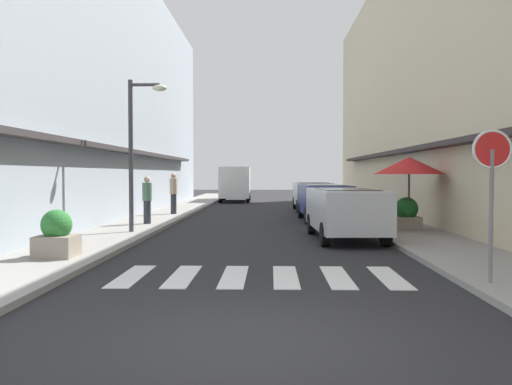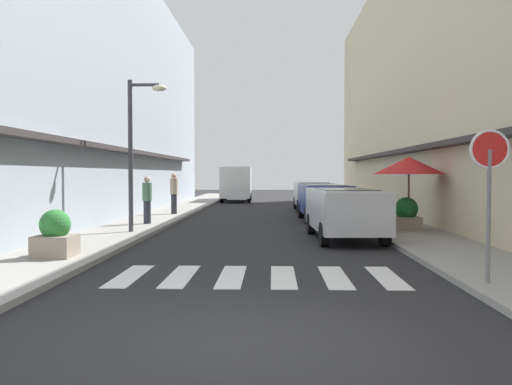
{
  "view_description": "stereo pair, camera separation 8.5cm",
  "coord_description": "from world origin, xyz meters",
  "px_view_note": "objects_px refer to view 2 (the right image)",
  "views": [
    {
      "loc": [
        0.19,
        -5.98,
        1.9
      ],
      "look_at": [
        -0.34,
        14.03,
        1.2
      ],
      "focal_mm": 37.64,
      "sensor_mm": 36.0,
      "label": 1
    },
    {
      "loc": [
        0.28,
        -5.97,
        1.9
      ],
      "look_at": [
        -0.34,
        14.03,
        1.2
      ],
      "focal_mm": 37.64,
      "sensor_mm": 36.0,
      "label": 2
    }
  ],
  "objects_px": {
    "round_street_sign": "(489,166)",
    "planter_corner": "(55,236)",
    "street_lamp": "(137,138)",
    "planter_midblock": "(406,214)",
    "parked_car_far": "(313,193)",
    "pedestrian_walking_near": "(174,192)",
    "parked_car_near": "(345,208)",
    "cafe_umbrella": "(409,166)",
    "pedestrian_walking_far": "(147,199)",
    "delivery_van": "(237,181)",
    "parked_car_mid": "(324,198)"
  },
  "relations": [
    {
      "from": "parked_car_mid",
      "to": "round_street_sign",
      "type": "height_order",
      "value": "round_street_sign"
    },
    {
      "from": "parked_car_mid",
      "to": "pedestrian_walking_near",
      "type": "distance_m",
      "value": 6.81
    },
    {
      "from": "delivery_van",
      "to": "cafe_umbrella",
      "type": "distance_m",
      "value": 20.69
    },
    {
      "from": "parked_car_mid",
      "to": "cafe_umbrella",
      "type": "distance_m",
      "value": 5.09
    },
    {
      "from": "round_street_sign",
      "to": "planter_corner",
      "type": "xyz_separation_m",
      "value": [
        -8.18,
        2.51,
        -1.46
      ]
    },
    {
      "from": "round_street_sign",
      "to": "street_lamp",
      "type": "xyz_separation_m",
      "value": [
        -7.67,
        7.55,
        0.98
      ]
    },
    {
      "from": "planter_corner",
      "to": "pedestrian_walking_near",
      "type": "bearing_deg",
      "value": 88.76
    },
    {
      "from": "parked_car_far",
      "to": "round_street_sign",
      "type": "distance_m",
      "value": 18.93
    },
    {
      "from": "street_lamp",
      "to": "planter_midblock",
      "type": "relative_size",
      "value": 4.51
    },
    {
      "from": "parked_car_far",
      "to": "parked_car_mid",
      "type": "bearing_deg",
      "value": -90.0
    },
    {
      "from": "parked_car_mid",
      "to": "planter_corner",
      "type": "xyz_separation_m",
      "value": [
        -6.74,
        -10.28,
        -0.35
      ]
    },
    {
      "from": "parked_car_near",
      "to": "round_street_sign",
      "type": "distance_m",
      "value": 6.87
    },
    {
      "from": "round_street_sign",
      "to": "cafe_umbrella",
      "type": "height_order",
      "value": "round_street_sign"
    },
    {
      "from": "cafe_umbrella",
      "to": "pedestrian_walking_far",
      "type": "bearing_deg",
      "value": 168.4
    },
    {
      "from": "cafe_umbrella",
      "to": "pedestrian_walking_far",
      "type": "relative_size",
      "value": 1.37
    },
    {
      "from": "round_street_sign",
      "to": "planter_corner",
      "type": "height_order",
      "value": "round_street_sign"
    },
    {
      "from": "pedestrian_walking_far",
      "to": "parked_car_near",
      "type": "bearing_deg",
      "value": 25.59
    },
    {
      "from": "street_lamp",
      "to": "planter_midblock",
      "type": "xyz_separation_m",
      "value": [
        8.46,
        0.98,
        -2.42
      ]
    },
    {
      "from": "delivery_van",
      "to": "pedestrian_walking_far",
      "type": "bearing_deg",
      "value": -96.48
    },
    {
      "from": "planter_corner",
      "to": "pedestrian_walking_near",
      "type": "xyz_separation_m",
      "value": [
        0.27,
        12.41,
        0.51
      ]
    },
    {
      "from": "pedestrian_walking_near",
      "to": "parked_car_near",
      "type": "bearing_deg",
      "value": 77.6
    },
    {
      "from": "cafe_umbrella",
      "to": "pedestrian_walking_near",
      "type": "bearing_deg",
      "value": 143.24
    },
    {
      "from": "delivery_van",
      "to": "round_street_sign",
      "type": "distance_m",
      "value": 28.56
    },
    {
      "from": "parked_car_mid",
      "to": "pedestrian_walking_far",
      "type": "height_order",
      "value": "pedestrian_walking_far"
    },
    {
      "from": "parked_car_far",
      "to": "cafe_umbrella",
      "type": "distance_m",
      "value": 10.76
    },
    {
      "from": "parked_car_near",
      "to": "street_lamp",
      "type": "relative_size",
      "value": 0.97
    },
    {
      "from": "planter_midblock",
      "to": "pedestrian_walking_far",
      "type": "xyz_separation_m",
      "value": [
        -8.79,
        1.67,
        0.42
      ]
    },
    {
      "from": "parked_car_far",
      "to": "planter_corner",
      "type": "relative_size",
      "value": 4.16
    },
    {
      "from": "round_street_sign",
      "to": "planter_midblock",
      "type": "distance_m",
      "value": 8.69
    },
    {
      "from": "street_lamp",
      "to": "planter_corner",
      "type": "distance_m",
      "value": 5.62
    },
    {
      "from": "delivery_van",
      "to": "pedestrian_walking_far",
      "type": "height_order",
      "value": "delivery_van"
    },
    {
      "from": "street_lamp",
      "to": "planter_midblock",
      "type": "bearing_deg",
      "value": 6.63
    },
    {
      "from": "parked_car_far",
      "to": "round_street_sign",
      "type": "height_order",
      "value": "round_street_sign"
    },
    {
      "from": "parked_car_mid",
      "to": "pedestrian_walking_far",
      "type": "distance_m",
      "value": 7.05
    },
    {
      "from": "planter_midblock",
      "to": "round_street_sign",
      "type": "bearing_deg",
      "value": -95.28
    },
    {
      "from": "planter_midblock",
      "to": "planter_corner",
      "type": "bearing_deg",
      "value": -146.12
    },
    {
      "from": "pedestrian_walking_far",
      "to": "cafe_umbrella",
      "type": "bearing_deg",
      "value": 42.61
    },
    {
      "from": "parked_car_near",
      "to": "street_lamp",
      "type": "height_order",
      "value": "street_lamp"
    },
    {
      "from": "parked_car_near",
      "to": "planter_midblock",
      "type": "height_order",
      "value": "parked_car_near"
    },
    {
      "from": "round_street_sign",
      "to": "planter_corner",
      "type": "bearing_deg",
      "value": 162.92
    },
    {
      "from": "cafe_umbrella",
      "to": "planter_midblock",
      "type": "xyz_separation_m",
      "value": [
        -0.04,
        0.14,
        -1.56
      ]
    },
    {
      "from": "pedestrian_walking_far",
      "to": "planter_midblock",
      "type": "bearing_deg",
      "value": 43.44
    },
    {
      "from": "parked_car_near",
      "to": "delivery_van",
      "type": "xyz_separation_m",
      "value": [
        -4.55,
        21.29,
        0.48
      ]
    },
    {
      "from": "parked_car_far",
      "to": "pedestrian_walking_far",
      "type": "height_order",
      "value": "pedestrian_walking_far"
    },
    {
      "from": "delivery_van",
      "to": "planter_corner",
      "type": "relative_size",
      "value": 5.33
    },
    {
      "from": "street_lamp",
      "to": "pedestrian_walking_near",
      "type": "distance_m",
      "value": 7.62
    },
    {
      "from": "delivery_van",
      "to": "pedestrian_walking_near",
      "type": "bearing_deg",
      "value": -98.4
    },
    {
      "from": "delivery_van",
      "to": "street_lamp",
      "type": "height_order",
      "value": "street_lamp"
    },
    {
      "from": "pedestrian_walking_near",
      "to": "parked_car_far",
      "type": "bearing_deg",
      "value": 160.88
    },
    {
      "from": "planter_corner",
      "to": "parked_car_near",
      "type": "bearing_deg",
      "value": 31.41
    }
  ]
}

